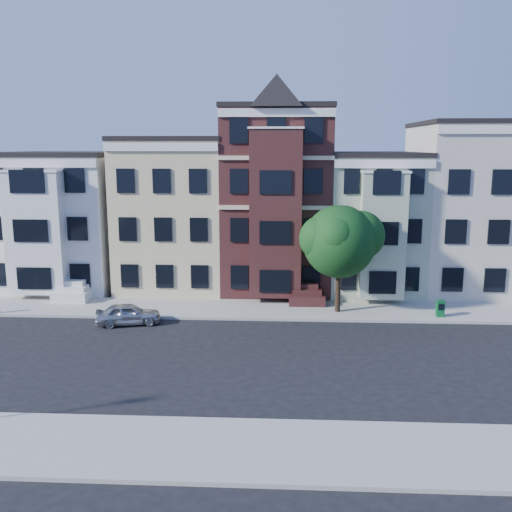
{
  "coord_description": "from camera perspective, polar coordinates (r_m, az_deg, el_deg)",
  "views": [
    {
      "loc": [
        0.57,
        -24.83,
        9.73
      ],
      "look_at": [
        -0.88,
        3.6,
        4.2
      ],
      "focal_mm": 40.0,
      "sensor_mm": 36.0,
      "label": 1
    }
  ],
  "objects": [
    {
      "name": "far_sidewalk",
      "position": [
        34.23,
        1.86,
        -5.4
      ],
      "size": [
        60.0,
        4.0,
        0.15
      ],
      "primitive_type": "cube",
      "color": "#9E9B93",
      "rests_on": "ground"
    },
    {
      "name": "newspaper_box",
      "position": [
        34.17,
        17.93,
        -5.0
      ],
      "size": [
        0.44,
        0.4,
        0.96
      ],
      "primitive_type": "cube",
      "rotation": [
        0.0,
        0.0,
        0.03
      ],
      "color": "#0E5A2B",
      "rests_on": "far_sidewalk"
    },
    {
      "name": "street_tree",
      "position": [
        33.11,
        8.32,
        0.93
      ],
      "size": [
        7.96,
        7.96,
        7.73
      ],
      "primitive_type": null,
      "rotation": [
        0.0,
        0.0,
        0.23
      ],
      "color": "#1C4D1D",
      "rests_on": "far_sidewalk"
    },
    {
      "name": "house_green",
      "position": [
        40.12,
        11.42,
        3.28
      ],
      "size": [
        6.0,
        9.0,
        9.0
      ],
      "primitive_type": "cube",
      "color": "#A0AF96",
      "rests_on": "ground"
    },
    {
      "name": "near_sidewalk",
      "position": [
        19.41,
        0.9,
        -18.83
      ],
      "size": [
        60.0,
        4.0,
        0.15
      ],
      "primitive_type": "cube",
      "color": "#9E9B93",
      "rests_on": "ground"
    },
    {
      "name": "ground",
      "position": [
        26.68,
        1.52,
        -10.4
      ],
      "size": [
        120.0,
        120.0,
        0.0
      ],
      "primitive_type": "plane",
      "color": "black"
    },
    {
      "name": "house_brown",
      "position": [
        39.51,
        2.1,
        5.57
      ],
      "size": [
        7.0,
        9.0,
        12.0
      ],
      "primitive_type": "cube",
      "color": "#3C1B19",
      "rests_on": "ground"
    },
    {
      "name": "house_white",
      "position": [
        42.63,
        -18.56,
        3.37
      ],
      "size": [
        8.0,
        9.0,
        9.0
      ],
      "primitive_type": "cube",
      "color": "silver",
      "rests_on": "ground"
    },
    {
      "name": "house_cream",
      "position": [
        41.62,
        21.08,
        4.42
      ],
      "size": [
        8.0,
        9.0,
        11.0
      ],
      "primitive_type": "cube",
      "color": "beige",
      "rests_on": "ground"
    },
    {
      "name": "house_yellow",
      "position": [
        40.33,
        -7.93,
        4.15
      ],
      "size": [
        7.0,
        9.0,
        10.0
      ],
      "primitive_type": "cube",
      "color": "beige",
      "rests_on": "ground"
    },
    {
      "name": "parked_car",
      "position": [
        32.36,
        -12.66,
        -5.67
      ],
      "size": [
        3.74,
        2.2,
        1.2
      ],
      "primitive_type": "imported",
      "rotation": [
        0.0,
        0.0,
        1.81
      ],
      "color": "#AFB1B8",
      "rests_on": "ground"
    }
  ]
}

